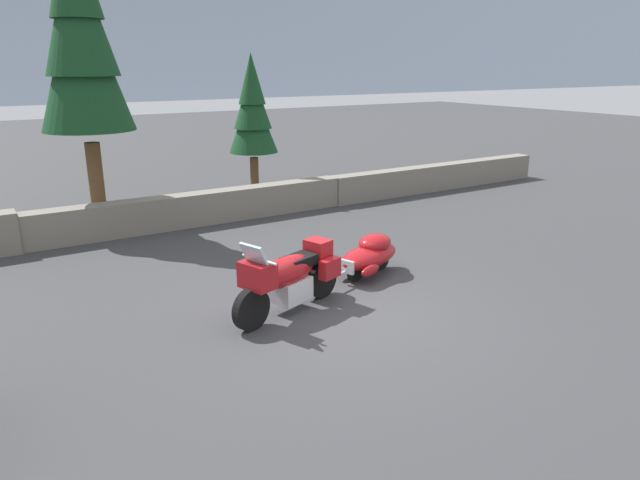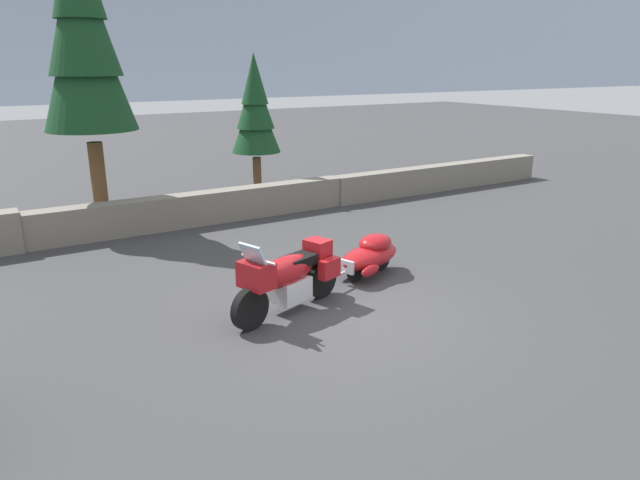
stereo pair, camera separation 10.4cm
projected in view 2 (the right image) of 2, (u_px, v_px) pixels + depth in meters
The scene contains 6 objects.
ground_plane at pixel (341, 314), 9.21m from camera, with size 80.00×80.00×0.00m, color #38383A.
stone_guard_wall at pixel (181, 211), 13.98m from camera, with size 24.00×0.57×0.89m.
touring_motorcycle at pixel (287, 276), 9.08m from camera, with size 2.24×1.17×1.33m.
car_shaped_trailer at pixel (370, 254), 10.78m from camera, with size 2.20×1.14×0.76m.
pine_tree_tall at pixel (82, 30), 12.62m from camera, with size 2.06×2.06×7.26m.
pine_tree_secondary at pixel (255, 109), 16.52m from camera, with size 1.42×1.42×4.16m.
Camera 2 is at (-4.71, -7.03, 3.83)m, focal length 32.26 mm.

